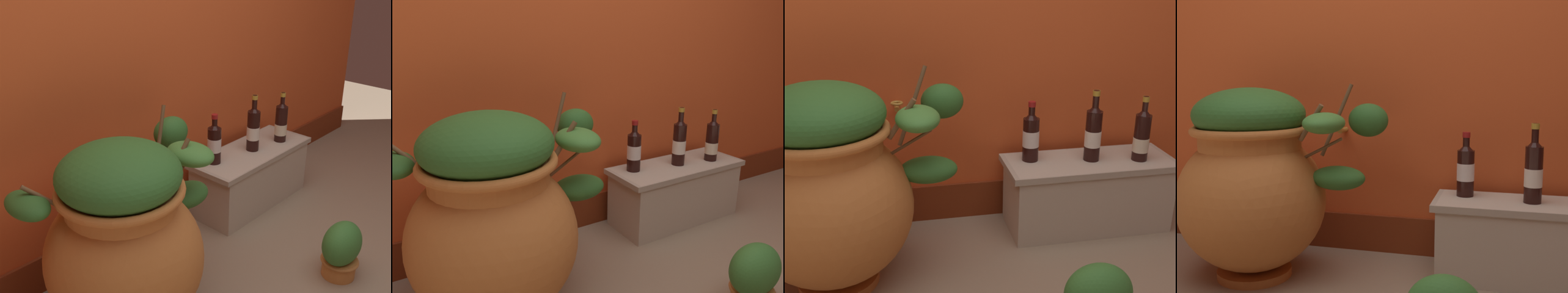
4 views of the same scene
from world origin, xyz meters
TOP-DOWN VIEW (x-y plane):
  - terracotta_urn at (-0.52, 0.64)m, footprint 0.93×0.65m
  - stone_ledge at (0.65, 0.89)m, footprint 0.82×0.32m
  - wine_bottle_left at (0.66, 0.89)m, footprint 0.08×0.08m
  - wine_bottle_middle at (0.89, 0.85)m, footprint 0.08×0.08m
  - wine_bottle_right at (0.37, 0.94)m, footprint 0.08×0.08m
  - potted_shrub at (0.38, 0.13)m, footprint 0.24×0.18m

SIDE VIEW (x-z plane):
  - potted_shrub at x=0.38m, z-range 0.00..0.30m
  - stone_ledge at x=0.65m, z-range 0.01..0.37m
  - terracotta_urn at x=-0.52m, z-range 0.00..0.87m
  - wine_bottle_middle at x=0.89m, z-range 0.32..0.64m
  - wine_bottle_right at x=0.37m, z-range 0.34..0.63m
  - wine_bottle_left at x=0.66m, z-range 0.33..0.67m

